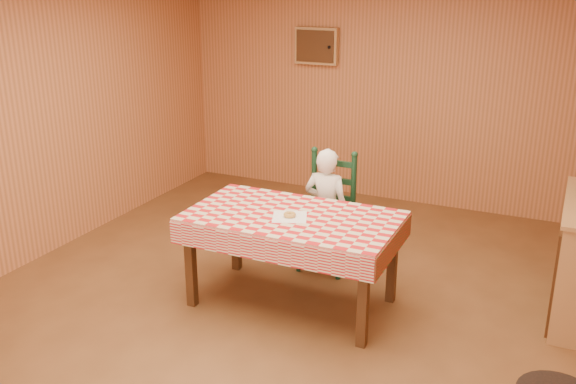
# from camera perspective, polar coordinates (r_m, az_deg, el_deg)

# --- Properties ---
(ground) EXTENTS (6.00, 6.00, 0.00)m
(ground) POSITION_cam_1_polar(r_m,az_deg,el_deg) (5.19, -0.94, -10.62)
(ground) COLOR brown
(ground) RESTS_ON ground
(cabin_walls) EXTENTS (5.10, 6.05, 2.65)m
(cabin_walls) POSITION_cam_1_polar(r_m,az_deg,el_deg) (5.05, 1.58, 10.56)
(cabin_walls) COLOR #BE7444
(cabin_walls) RESTS_ON ground
(dining_table) EXTENTS (1.66, 0.96, 0.77)m
(dining_table) POSITION_cam_1_polar(r_m,az_deg,el_deg) (5.03, 0.39, -2.92)
(dining_table) COLOR #462812
(dining_table) RESTS_ON ground
(ladder_chair) EXTENTS (0.44, 0.40, 1.08)m
(ladder_chair) POSITION_cam_1_polar(r_m,az_deg,el_deg) (5.78, 3.61, -1.95)
(ladder_chair) COLOR black
(ladder_chair) RESTS_ON ground
(seated_child) EXTENTS (0.41, 0.27, 1.12)m
(seated_child) POSITION_cam_1_polar(r_m,az_deg,el_deg) (5.71, 3.41, -1.59)
(seated_child) COLOR white
(seated_child) RESTS_ON ground
(napkin) EXTENTS (0.34, 0.34, 0.00)m
(napkin) POSITION_cam_1_polar(r_m,az_deg,el_deg) (4.96, 0.15, -2.22)
(napkin) COLOR white
(napkin) RESTS_ON dining_table
(donut) EXTENTS (0.11, 0.11, 0.03)m
(donut) POSITION_cam_1_polar(r_m,az_deg,el_deg) (4.95, 0.15, -2.02)
(donut) COLOR #C09345
(donut) RESTS_ON napkin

